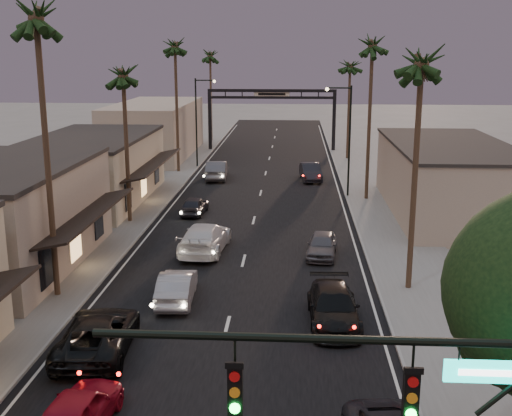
# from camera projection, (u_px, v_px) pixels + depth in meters

# --- Properties ---
(ground) EXTENTS (200.00, 200.00, 0.00)m
(ground) POSITION_uv_depth(u_px,v_px,m) (256.00, 210.00, 48.14)
(ground) COLOR slate
(ground) RESTS_ON ground
(road) EXTENTS (14.00, 120.00, 0.02)m
(road) POSITION_uv_depth(u_px,v_px,m) (260.00, 196.00, 52.99)
(road) COLOR black
(road) RESTS_ON ground
(sidewalk_left) EXTENTS (5.00, 92.00, 0.12)m
(sidewalk_left) POSITION_uv_depth(u_px,v_px,m) (163.00, 177.00, 60.32)
(sidewalk_left) COLOR slate
(sidewalk_left) RESTS_ON ground
(sidewalk_right) EXTENTS (5.00, 92.00, 0.12)m
(sidewalk_right) POSITION_uv_depth(u_px,v_px,m) (367.00, 180.00, 59.19)
(sidewalk_right) COLOR slate
(sidewalk_right) RESTS_ON ground
(storefront_mid) EXTENTS (8.00, 14.00, 5.50)m
(storefront_mid) POSITION_uv_depth(u_px,v_px,m) (1.00, 220.00, 34.69)
(storefront_mid) COLOR gray
(storefront_mid) RESTS_ON ground
(storefront_far) EXTENTS (8.00, 16.00, 5.00)m
(storefront_far) POSITION_uv_depth(u_px,v_px,m) (93.00, 171.00, 50.26)
(storefront_far) COLOR #C1B693
(storefront_far) RESTS_ON ground
(storefront_dist) EXTENTS (8.00, 20.00, 6.00)m
(storefront_dist) POSITION_uv_depth(u_px,v_px,m) (155.00, 130.00, 72.44)
(storefront_dist) COLOR gray
(storefront_dist) RESTS_ON ground
(building_right) EXTENTS (8.00, 18.00, 5.00)m
(building_right) POSITION_uv_depth(u_px,v_px,m) (448.00, 180.00, 46.71)
(building_right) COLOR gray
(building_right) RESTS_ON ground
(arch) EXTENTS (15.20, 0.40, 7.27)m
(arch) POSITION_uv_depth(u_px,v_px,m) (272.00, 104.00, 75.91)
(arch) COLOR black
(arch) RESTS_ON ground
(streetlight_right) EXTENTS (2.13, 0.30, 9.00)m
(streetlight_right) POSITION_uv_depth(u_px,v_px,m) (346.00, 132.00, 51.31)
(streetlight_right) COLOR black
(streetlight_right) RESTS_ON ground
(streetlight_left) EXTENTS (2.13, 0.30, 9.00)m
(streetlight_left) POSITION_uv_depth(u_px,v_px,m) (199.00, 115.00, 64.73)
(streetlight_left) COLOR black
(streetlight_left) RESTS_ON ground
(palm_lb) EXTENTS (3.20, 3.20, 15.20)m
(palm_lb) POSITION_uv_depth(u_px,v_px,m) (35.00, 9.00, 28.02)
(palm_lb) COLOR #38281C
(palm_lb) RESTS_ON ground
(palm_lc) EXTENTS (3.20, 3.20, 12.20)m
(palm_lc) POSITION_uv_depth(u_px,v_px,m) (123.00, 69.00, 42.28)
(palm_lc) COLOR #38281C
(palm_lc) RESTS_ON ground
(palm_ld) EXTENTS (3.20, 3.20, 14.20)m
(palm_ld) POSITION_uv_depth(u_px,v_px,m) (175.00, 42.00, 60.24)
(palm_ld) COLOR #38281C
(palm_ld) RESTS_ON ground
(palm_ra) EXTENTS (3.20, 3.20, 13.20)m
(palm_ra) POSITION_uv_depth(u_px,v_px,m) (422.00, 55.00, 29.39)
(palm_ra) COLOR #38281C
(palm_ra) RESTS_ON ground
(palm_rb) EXTENTS (3.20, 3.20, 14.20)m
(palm_rb) POSITION_uv_depth(u_px,v_px,m) (373.00, 40.00, 48.55)
(palm_rb) COLOR #38281C
(palm_rb) RESTS_ON ground
(palm_rc) EXTENTS (3.20, 3.20, 12.20)m
(palm_rc) POSITION_uv_depth(u_px,v_px,m) (350.00, 62.00, 68.41)
(palm_rc) COLOR #38281C
(palm_rc) RESTS_ON ground
(palm_far) EXTENTS (3.20, 3.20, 13.20)m
(palm_far) POSITION_uv_depth(u_px,v_px,m) (210.00, 53.00, 82.75)
(palm_far) COLOR #38281C
(palm_far) RESTS_ON ground
(oncoming_red) EXTENTS (2.11, 4.52, 1.50)m
(oncoming_red) POSITION_uv_depth(u_px,v_px,m) (77.00, 412.00, 19.84)
(oncoming_red) COLOR maroon
(oncoming_red) RESTS_ON ground
(oncoming_pickup) EXTENTS (3.01, 5.86, 1.58)m
(oncoming_pickup) POSITION_uv_depth(u_px,v_px,m) (98.00, 334.00, 25.23)
(oncoming_pickup) COLOR black
(oncoming_pickup) RESTS_ON ground
(oncoming_silver) EXTENTS (1.81, 4.56, 1.48)m
(oncoming_silver) POSITION_uv_depth(u_px,v_px,m) (177.00, 286.00, 30.44)
(oncoming_silver) COLOR gray
(oncoming_silver) RESTS_ON ground
(oncoming_white) EXTENTS (2.84, 6.10, 1.72)m
(oncoming_white) POSITION_uv_depth(u_px,v_px,m) (205.00, 238.00, 37.96)
(oncoming_white) COLOR silver
(oncoming_white) RESTS_ON ground
(oncoming_dgrey) EXTENTS (1.82, 3.99, 1.33)m
(oncoming_dgrey) POSITION_uv_depth(u_px,v_px,m) (194.00, 205.00, 46.78)
(oncoming_dgrey) COLOR black
(oncoming_dgrey) RESTS_ON ground
(oncoming_grey_far) EXTENTS (2.15, 5.32, 1.72)m
(oncoming_grey_far) POSITION_uv_depth(u_px,v_px,m) (217.00, 170.00, 59.63)
(oncoming_grey_far) COLOR #4D4E52
(oncoming_grey_far) RESTS_ON ground
(curbside_black) EXTENTS (2.30, 5.32, 1.53)m
(curbside_black) POSITION_uv_depth(u_px,v_px,m) (333.00, 307.00, 27.93)
(curbside_black) COLOR black
(curbside_black) RESTS_ON ground
(curbside_grey) EXTENTS (2.04, 4.20, 1.38)m
(curbside_grey) POSITION_uv_depth(u_px,v_px,m) (322.00, 245.00, 37.14)
(curbside_grey) COLOR #4C4B50
(curbside_grey) RESTS_ON ground
(curbside_far) EXTENTS (2.17, 4.94, 1.58)m
(curbside_far) POSITION_uv_depth(u_px,v_px,m) (311.00, 172.00, 59.07)
(curbside_far) COLOR black
(curbside_far) RESTS_ON ground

